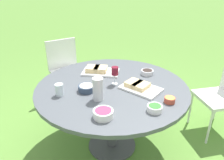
{
  "coord_description": "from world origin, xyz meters",
  "views": [
    {
      "loc": [
        0.6,
        1.78,
        1.72
      ],
      "look_at": [
        0.0,
        0.0,
        0.81
      ],
      "focal_mm": 35.0,
      "sensor_mm": 36.0,
      "label": 1
    }
  ],
  "objects_px": {
    "dining_table": "(112,94)",
    "chair_near_right": "(66,66)",
    "water_pitcher": "(98,89)",
    "wine_glass": "(115,72)",
    "handbag": "(140,82)"
  },
  "relations": [
    {
      "from": "dining_table",
      "to": "water_pitcher",
      "type": "bearing_deg",
      "value": 46.55
    },
    {
      "from": "chair_near_right",
      "to": "wine_glass",
      "type": "height_order",
      "value": "wine_glass"
    },
    {
      "from": "dining_table",
      "to": "wine_glass",
      "type": "xyz_separation_m",
      "value": [
        -0.04,
        -0.02,
        0.22
      ]
    },
    {
      "from": "dining_table",
      "to": "handbag",
      "type": "distance_m",
      "value": 1.52
    },
    {
      "from": "dining_table",
      "to": "chair_near_right",
      "type": "distance_m",
      "value": 1.26
    },
    {
      "from": "handbag",
      "to": "dining_table",
      "type": "bearing_deg",
      "value": 52.07
    },
    {
      "from": "wine_glass",
      "to": "handbag",
      "type": "bearing_deg",
      "value": -127.31
    },
    {
      "from": "water_pitcher",
      "to": "handbag",
      "type": "distance_m",
      "value": 1.85
    },
    {
      "from": "chair_near_right",
      "to": "handbag",
      "type": "bearing_deg",
      "value": 175.48
    },
    {
      "from": "dining_table",
      "to": "wine_glass",
      "type": "height_order",
      "value": "wine_glass"
    },
    {
      "from": "dining_table",
      "to": "water_pitcher",
      "type": "xyz_separation_m",
      "value": [
        0.2,
        0.21,
        0.19
      ]
    },
    {
      "from": "handbag",
      "to": "water_pitcher",
      "type": "bearing_deg",
      "value": 51.15
    },
    {
      "from": "dining_table",
      "to": "handbag",
      "type": "xyz_separation_m",
      "value": [
        -0.87,
        -1.12,
        -0.53
      ]
    },
    {
      "from": "chair_near_right",
      "to": "water_pitcher",
      "type": "bearing_deg",
      "value": 94.23
    },
    {
      "from": "dining_table",
      "to": "chair_near_right",
      "type": "xyz_separation_m",
      "value": [
        0.3,
        -1.21,
        -0.13
      ]
    }
  ]
}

